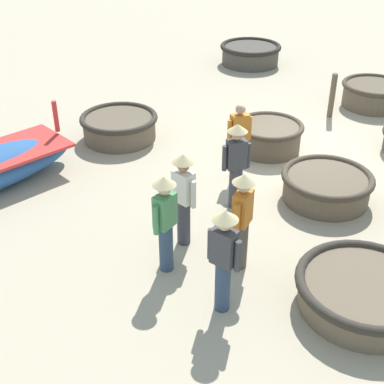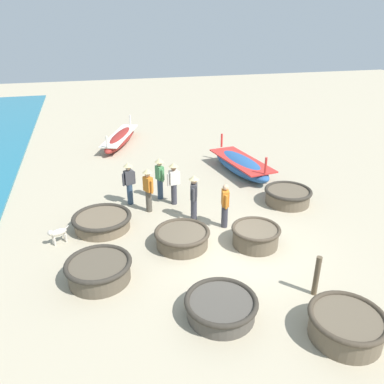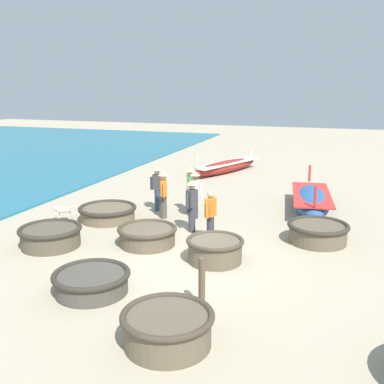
{
  "view_description": "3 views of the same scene",
  "coord_description": "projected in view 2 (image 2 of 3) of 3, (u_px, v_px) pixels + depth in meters",
  "views": [
    {
      "loc": [
        -7.02,
        8.0,
        5.4
      ],
      "look_at": [
        -0.77,
        3.43,
        0.74
      ],
      "focal_mm": 50.0,
      "sensor_mm": 36.0,
      "label": 1
    },
    {
      "loc": [
        -4.0,
        -8.87,
        6.35
      ],
      "look_at": [
        -0.58,
        2.9,
        0.82
      ],
      "focal_mm": 35.0,
      "sensor_mm": 36.0,
      "label": 2
    },
    {
      "loc": [
        3.71,
        -10.5,
        4.55
      ],
      "look_at": [
        -0.88,
        3.0,
        1.13
      ],
      "focal_mm": 42.0,
      "sensor_mm": 36.0,
      "label": 3
    }
  ],
  "objects": [
    {
      "name": "dog",
      "position": [
        57.0,
        233.0,
        11.68
      ],
      "size": [
        0.65,
        0.39,
        0.55
      ],
      "color": "beige",
      "rests_on": "ground"
    },
    {
      "name": "fisherman_by_coracle",
      "position": [
        174.0,
        181.0,
        14.05
      ],
      "size": [
        0.52,
        0.36,
        1.67
      ],
      "color": "#383842",
      "rests_on": "ground"
    },
    {
      "name": "coracle_front_right",
      "position": [
        102.0,
        221.0,
        12.6
      ],
      "size": [
        1.99,
        1.99,
        0.5
      ],
      "color": "brown",
      "rests_on": "ground"
    },
    {
      "name": "coracle_front_left",
      "position": [
        182.0,
        237.0,
        11.59
      ],
      "size": [
        1.74,
        1.74,
        0.55
      ],
      "color": "brown",
      "rests_on": "ground"
    },
    {
      "name": "coracle_center",
      "position": [
        99.0,
        270.0,
        10.04
      ],
      "size": [
        1.8,
        1.8,
        0.59
      ],
      "color": "brown",
      "rests_on": "ground"
    },
    {
      "name": "coracle_upturned",
      "position": [
        288.0,
        195.0,
        14.37
      ],
      "size": [
        1.8,
        1.8,
        0.59
      ],
      "color": "brown",
      "rests_on": "ground"
    },
    {
      "name": "fisherman_standing_right",
      "position": [
        129.0,
        181.0,
        14.06
      ],
      "size": [
        0.51,
        0.36,
        1.67
      ],
      "color": "#2D425B",
      "rests_on": "ground"
    },
    {
      "name": "ground_plane",
      "position": [
        237.0,
        252.0,
        11.39
      ],
      "size": [
        80.0,
        80.0,
        0.0
      ],
      "primitive_type": "plane",
      "color": "tan"
    },
    {
      "name": "fisherman_standing_left",
      "position": [
        225.0,
        205.0,
        12.47
      ],
      "size": [
        0.29,
        0.52,
        1.57
      ],
      "color": "#383842",
      "rests_on": "ground"
    },
    {
      "name": "mooring_post_mid_beach",
      "position": [
        317.0,
        276.0,
        9.4
      ],
      "size": [
        0.14,
        0.14,
        1.13
      ],
      "primitive_type": "cylinder",
      "color": "brown",
      "rests_on": "ground"
    },
    {
      "name": "coracle_far_left",
      "position": [
        256.0,
        235.0,
        11.63
      ],
      "size": [
        1.53,
        1.53,
        0.63
      ],
      "color": "brown",
      "rests_on": "ground"
    },
    {
      "name": "coracle_nearest",
      "position": [
        346.0,
        325.0,
        8.16
      ],
      "size": [
        1.7,
        1.7,
        0.64
      ],
      "color": "brown",
      "rests_on": "ground"
    },
    {
      "name": "fisherman_with_hat",
      "position": [
        148.0,
        187.0,
        13.48
      ],
      "size": [
        0.36,
        0.48,
        1.67
      ],
      "color": "#4C473D",
      "rests_on": "ground"
    },
    {
      "name": "fisherman_hauling",
      "position": [
        194.0,
        195.0,
        12.9
      ],
      "size": [
        0.36,
        0.5,
        1.67
      ],
      "color": "#383842",
      "rests_on": "ground"
    },
    {
      "name": "long_boat_ochre_hull",
      "position": [
        241.0,
        165.0,
        17.3
      ],
      "size": [
        1.82,
        4.38,
        1.36
      ],
      "color": "#285693",
      "rests_on": "ground"
    },
    {
      "name": "coracle_tilted",
      "position": [
        221.0,
        306.0,
        8.81
      ],
      "size": [
        1.75,
        1.75,
        0.49
      ],
      "color": "#4C473F",
      "rests_on": "ground"
    },
    {
      "name": "fisherman_crouching",
      "position": [
        160.0,
        176.0,
        14.49
      ],
      "size": [
        0.36,
        0.51,
        1.67
      ],
      "color": "#2D425B",
      "rests_on": "ground"
    },
    {
      "name": "long_boat_green_hull",
      "position": [
        120.0,
        138.0,
        21.45
      ],
      "size": [
        2.8,
        5.19,
        1.15
      ],
      "color": "maroon",
      "rests_on": "ground"
    }
  ]
}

